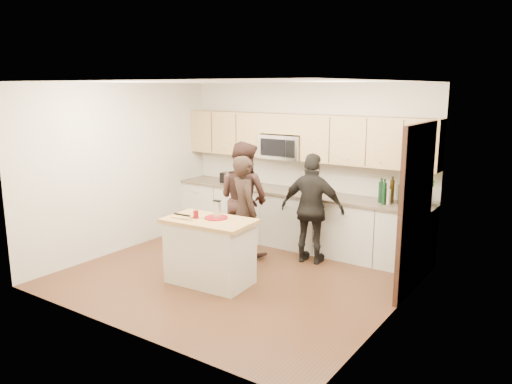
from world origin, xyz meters
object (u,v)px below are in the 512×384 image
Objects in this scene: woman_left at (244,212)px; woman_right at (312,209)px; toaster at (230,178)px; island at (210,251)px; woman_center at (244,199)px.

woman_right is (0.76, 0.69, 0.01)m from woman_left.
woman_left is (1.21, -1.23, -0.20)m from toaster.
island is 4.25× the size of toaster.
island is at bearing 112.41° from woman_center.
island is 0.90m from woman_left.
island is 1.73m from woman_right.
toaster is 2.05m from woman_right.
woman_center is at bearing -42.18° from toaster.
woman_left is 0.92× the size of woman_center.
woman_left is (-0.00, 0.82, 0.38)m from island.
woman_left is at bearing 134.72° from woman_center.
island is 0.69× the size of woman_center.
toaster is 0.17× the size of woman_right.
toaster is 0.16× the size of woman_center.
woman_left reaches higher than island.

